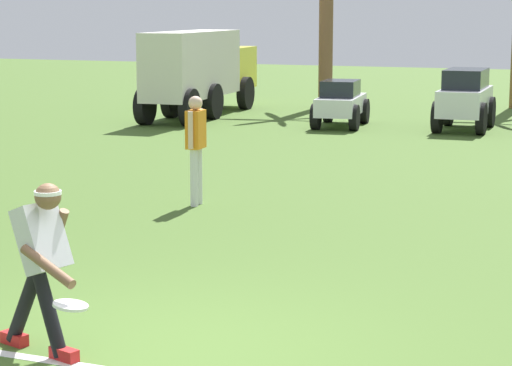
{
  "coord_description": "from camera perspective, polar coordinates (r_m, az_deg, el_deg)",
  "views": [
    {
      "loc": [
        3.56,
        -6.98,
        2.78
      ],
      "look_at": [
        -0.27,
        2.98,
        0.9
      ],
      "focal_mm": 70.0,
      "sensor_mm": 36.0,
      "label": 1
    }
  ],
  "objects": [
    {
      "name": "palm_tree_far_left",
      "position": [
        28.36,
        4.03,
        10.4
      ],
      "size": [
        3.02,
        3.36,
        5.15
      ],
      "color": "brown",
      "rests_on": "ground_plane"
    },
    {
      "name": "teammate_near_sideline",
      "position": [
        14.12,
        -3.46,
        2.48
      ],
      "size": [
        0.23,
        0.5,
        1.56
      ],
      "color": "silver",
      "rests_on": "ground_plane"
    },
    {
      "name": "ground_plane",
      "position": [
        8.32,
        -5.71,
        -9.58
      ],
      "size": [
        80.0,
        80.0,
        0.0
      ],
      "primitive_type": "plane",
      "color": "#446327"
    },
    {
      "name": "box_truck",
      "position": [
        25.97,
        -3.23,
        6.55
      ],
      "size": [
        1.7,
        5.96,
        2.2
      ],
      "color": "yellow",
      "rests_on": "ground_plane"
    },
    {
      "name": "parked_car_slot_b",
      "position": [
        23.47,
        11.86,
        4.79
      ],
      "size": [
        1.2,
        2.37,
        1.4
      ],
      "color": "silver",
      "rests_on": "ground_plane"
    },
    {
      "name": "frisbee_thrower",
      "position": [
        8.17,
        -12.14,
        -4.25
      ],
      "size": [
        1.02,
        0.66,
        1.42
      ],
      "color": "black",
      "rests_on": "ground_plane"
    },
    {
      "name": "parked_car_slot_a",
      "position": [
        23.76,
        4.87,
        4.59
      ],
      "size": [
        1.31,
        2.29,
        1.1
      ],
      "color": "silver",
      "rests_on": "ground_plane"
    },
    {
      "name": "frisbee_in_flight",
      "position": [
        7.7,
        -10.55,
        -6.89
      ],
      "size": [
        0.36,
        0.36,
        0.06
      ],
      "color": "white"
    }
  ]
}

